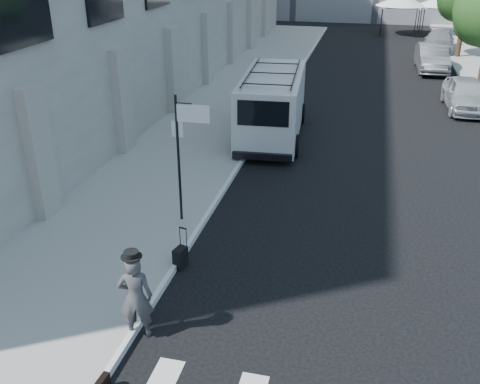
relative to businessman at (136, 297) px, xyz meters
The scene contains 11 objects.
ground 2.53m from the businessman, 36.20° to the left, with size 120.00×120.00×0.00m, color black.
sidewalk_left 17.57m from the businessman, 97.70° to the left, with size 4.50×48.00×0.15m, color gray.
sign_pole 4.93m from the businessman, 95.78° to the left, with size 1.03×0.07×3.50m.
tent_left 39.87m from the businessman, 81.48° to the left, with size 4.00×4.00×3.20m.
tent_right 40.95m from the businessman, 77.15° to the left, with size 4.00×4.00×3.20m.
businessman is the anchor object (origin of this frame).
suitcase 2.58m from the businessman, 89.99° to the left, with size 0.31×0.41×1.02m.
cargo_van 12.48m from the businessman, 88.24° to the left, with size 2.75×6.83×2.50m.
parked_car_a 19.92m from the businessman, 65.21° to the left, with size 1.72×4.28×1.46m, color #B3B7BC.
parked_car_b 27.19m from the businessman, 74.01° to the left, with size 1.63×4.69×1.54m, color #54575B.
parked_car_c 33.55m from the businessman, 75.42° to the left, with size 1.97×4.86×1.41m, color #95969C.
Camera 1 is at (2.04, -9.11, 7.16)m, focal length 40.00 mm.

